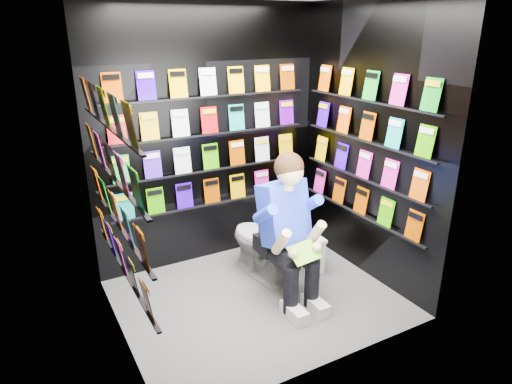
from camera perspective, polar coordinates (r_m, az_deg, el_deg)
floor at (r=4.31m, az=0.13°, el=-13.19°), size 2.40×2.40×0.00m
wall_back at (r=4.63m, az=-5.92°, el=6.67°), size 2.40×0.04×2.60m
wall_front at (r=2.97m, az=9.57°, el=-1.21°), size 2.40×0.04×2.60m
wall_left at (r=3.37m, az=-17.99°, el=0.65°), size 0.04×2.00×2.60m
wall_right at (r=4.45m, az=13.86°, el=5.64°), size 0.04×2.00×2.60m
comics_back at (r=4.60m, az=-5.78°, el=6.66°), size 2.10×0.06×1.37m
comics_left at (r=3.37m, az=-17.50°, el=0.81°), size 0.06×1.70×1.37m
comics_right at (r=4.42m, az=13.58°, el=5.66°), size 0.06×1.70×1.37m
toilet at (r=4.51m, az=0.66°, el=-6.20°), size 0.51×0.80×0.73m
longbox at (r=4.78m, az=5.89°, el=-7.41°), size 0.26×0.45×0.33m
longbox_lid at (r=4.70m, az=5.97°, el=-5.42°), size 0.29×0.48×0.03m
reader at (r=4.03m, az=3.35°, el=-2.73°), size 0.67×0.90×1.53m
held_comic at (r=3.87m, az=6.06°, el=-7.53°), size 0.30×0.20×0.12m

